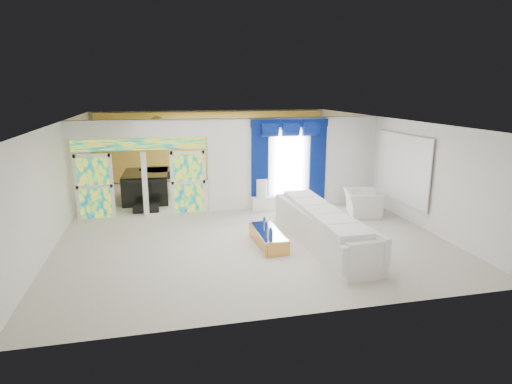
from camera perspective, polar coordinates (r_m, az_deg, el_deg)
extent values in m
plane|color=#B7AF9E|center=(13.30, -2.41, -3.48)|extent=(12.00, 12.00, 0.00)
cube|color=white|center=(14.41, 5.25, 3.96)|extent=(5.70, 0.18, 3.00)
cube|color=white|center=(13.56, -15.37, 8.14)|extent=(4.30, 0.18, 0.55)
cube|color=#994C3F|center=(13.96, -20.77, 0.70)|extent=(0.95, 0.04, 2.00)
cube|color=#994C3F|center=(13.84, -9.03, 1.33)|extent=(0.95, 0.04, 2.00)
cube|color=#994C3F|center=(13.61, -15.25, 6.15)|extent=(4.00, 0.05, 0.35)
cube|color=white|center=(14.25, 4.41, 3.66)|extent=(1.00, 0.02, 2.30)
cube|color=#03134A|center=(13.97, 0.51, 3.29)|extent=(0.55, 0.10, 2.80)
cube|color=#03134A|center=(14.56, 8.21, 3.57)|extent=(0.55, 0.10, 2.80)
cube|color=#03134A|center=(14.05, 4.55, 9.15)|extent=(2.60, 0.12, 0.25)
cube|color=white|center=(13.78, 19.00, 3.03)|extent=(0.04, 2.70, 1.90)
cube|color=gold|center=(18.70, -5.77, 6.18)|extent=(9.70, 0.12, 2.90)
cube|color=silver|center=(11.04, 8.87, -4.95)|extent=(1.27, 4.52, 0.85)
cube|color=gold|center=(10.99, 1.64, -6.21)|extent=(0.67, 1.70, 0.37)
cube|color=silver|center=(14.24, 1.97, -1.40)|extent=(1.33, 0.48, 0.44)
cylinder|color=white|center=(14.04, 0.80, 0.53)|extent=(0.36, 0.36, 0.58)
imported|color=silver|center=(13.90, 14.00, -1.44)|extent=(1.32, 1.43, 0.78)
cube|color=black|center=(15.78, -14.42, 0.76)|extent=(1.61, 2.07, 1.02)
cube|color=black|center=(14.32, -14.47, -2.08)|extent=(0.84, 0.35, 0.27)
cube|color=tan|center=(15.20, -20.86, -0.72)|extent=(0.52, 0.48, 0.75)
sphere|color=gold|center=(15.95, -13.04, 8.77)|extent=(0.60, 0.60, 0.60)
cylinder|color=navy|center=(10.83, 1.35, -4.83)|extent=(0.08, 0.08, 0.23)
cylinder|color=#163598|center=(11.45, 1.12, -3.96)|extent=(0.08, 0.08, 0.16)
cylinder|color=navy|center=(10.43, 2.00, -5.65)|extent=(0.09, 0.09, 0.21)
cylinder|color=silver|center=(10.67, 1.74, -5.44)|extent=(0.10, 0.10, 0.12)
cylinder|color=white|center=(11.18, 1.37, -4.55)|extent=(0.11, 0.11, 0.11)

